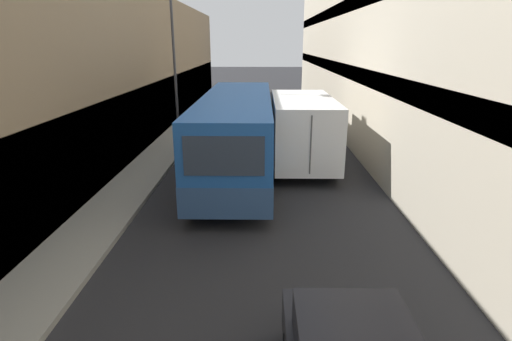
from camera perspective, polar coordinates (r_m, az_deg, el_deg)
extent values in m
plane|color=#232326|center=(15.30, 0.65, -1.23)|extent=(150.00, 150.00, 0.00)
cube|color=gray|center=(15.98, -16.22, -0.86)|extent=(1.78, 60.00, 0.14)
cube|color=#847056|center=(16.02, -24.71, 12.00)|extent=(2.40, 60.00, 7.62)
cube|color=black|center=(16.08, -21.54, 4.10)|extent=(1.08, 60.00, 3.05)
cube|color=#333D47|center=(15.31, 19.73, 11.61)|extent=(1.08, 60.00, 0.70)
cube|color=#1E519E|center=(15.67, -2.73, 5.83)|extent=(2.57, 10.87, 2.64)
cube|color=#2D4C7A|center=(15.87, -2.68, 2.76)|extent=(2.60, 10.89, 0.90)
cube|color=#2D3847|center=(15.59, -2.75, 7.25)|extent=(2.61, 10.00, 0.84)
cube|color=#2D3847|center=(10.29, -4.62, 2.05)|extent=(2.11, 0.04, 1.05)
cylinder|color=black|center=(19.32, -5.42, 4.28)|extent=(0.24, 1.00, 1.00)
cylinder|color=black|center=(19.20, 1.32, 4.27)|extent=(0.24, 1.00, 1.00)
cylinder|color=black|center=(12.92, -8.58, -2.73)|extent=(0.24, 1.00, 1.00)
cylinder|color=black|center=(12.75, 1.51, -2.82)|extent=(0.24, 1.00, 1.00)
cube|color=silver|center=(20.91, 5.53, 7.69)|extent=(2.35, 2.34, 1.88)
cube|color=silver|center=(16.78, 6.65, 6.12)|extent=(2.45, 6.01, 2.44)
cube|color=#4C4C4C|center=(13.86, 7.83, 3.59)|extent=(0.05, 0.02, 2.07)
cylinder|color=black|center=(21.02, 2.45, 5.39)|extent=(0.22, 0.96, 0.96)
cylinder|color=black|center=(21.19, 8.44, 5.32)|extent=(0.22, 0.96, 0.96)
cylinder|color=black|center=(15.38, 3.00, 0.73)|extent=(0.22, 0.96, 0.96)
cylinder|color=black|center=(15.62, 11.09, 0.68)|extent=(0.22, 0.96, 0.96)
cylinder|color=#38383D|center=(19.36, -11.57, 14.73)|extent=(0.12, 0.12, 7.86)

